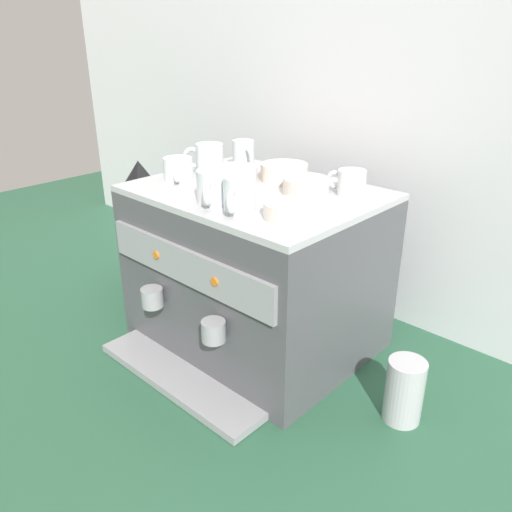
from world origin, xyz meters
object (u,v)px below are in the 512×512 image
espresso_machine (255,269)px  ceramic_cup_1 (213,187)px  ceramic_bowl_0 (284,172)px  ceramic_bowl_1 (306,186)px  ceramic_cup_2 (239,195)px  milk_pitcher (404,391)px  ceramic_cup_4 (350,182)px  coffee_grinder (144,222)px  ceramic_cup_3 (244,155)px  ceramic_bowl_3 (288,211)px  ceramic_bowl_2 (235,175)px  ceramic_cup_5 (208,159)px  ceramic_cup_0 (178,169)px

espresso_machine → ceramic_cup_1: (-0.00, -0.14, 0.26)m
ceramic_bowl_0 → ceramic_bowl_1: bearing=-26.6°
ceramic_cup_2 → milk_pitcher: size_ratio=0.70×
ceramic_cup_4 → coffee_grinder: (-0.74, -0.11, -0.26)m
ceramic_cup_3 → ceramic_bowl_3: ceramic_cup_3 is taller
ceramic_cup_1 → milk_pitcher: bearing=15.1°
ceramic_cup_2 → ceramic_bowl_2: 0.24m
milk_pitcher → ceramic_bowl_2: bearing=177.3°
espresso_machine → ceramic_cup_4: (0.20, 0.13, 0.25)m
ceramic_cup_3 → ceramic_cup_5: size_ratio=0.86×
ceramic_cup_2 → ceramic_cup_5: ceramic_cup_5 is taller
ceramic_bowl_0 → ceramic_bowl_1: (0.12, -0.06, -0.00)m
ceramic_cup_5 → ceramic_bowl_1: ceramic_cup_5 is taller
ceramic_cup_1 → ceramic_bowl_0: (-0.00, 0.26, -0.02)m
coffee_grinder → ceramic_cup_3: bearing=15.7°
ceramic_bowl_3 → milk_pitcher: ceramic_bowl_3 is taller
ceramic_bowl_0 → espresso_machine: bearing=-87.3°
milk_pitcher → ceramic_cup_0: bearing=-174.9°
ceramic_bowl_3 → coffee_grinder: size_ratio=0.25×
espresso_machine → ceramic_bowl_2: bearing=171.3°
ceramic_bowl_3 → coffee_grinder: ceramic_bowl_3 is taller
ceramic_bowl_0 → coffee_grinder: (-0.53, -0.10, -0.25)m
ceramic_cup_5 → ceramic_bowl_0: size_ratio=0.91×
ceramic_bowl_0 → coffee_grinder: size_ratio=0.30×
ceramic_cup_3 → ceramic_cup_5: (-0.04, -0.10, 0.00)m
ceramic_cup_4 → ceramic_bowl_1: ceramic_cup_4 is taller
espresso_machine → ceramic_bowl_0: (-0.01, 0.12, 0.24)m
ceramic_cup_1 → ceramic_cup_5: ceramic_cup_5 is taller
ceramic_cup_1 → ceramic_cup_4: size_ratio=1.11×
ceramic_bowl_0 → ceramic_bowl_1: 0.14m
ceramic_cup_3 → ceramic_cup_4: ceramic_cup_3 is taller
espresso_machine → ceramic_cup_0: 0.34m
espresso_machine → ceramic_cup_4: 0.35m
ceramic_bowl_2 → ceramic_cup_5: bearing=174.5°
ceramic_cup_5 → ceramic_bowl_3: ceramic_cup_5 is taller
ceramic_cup_4 → milk_pitcher: ceramic_cup_4 is taller
espresso_machine → ceramic_cup_5: (-0.20, 0.02, 0.27)m
ceramic_cup_5 → ceramic_cup_2: bearing=-30.4°
ceramic_cup_0 → ceramic_cup_4: ceramic_cup_4 is taller
ceramic_bowl_1 → ceramic_bowl_3: size_ratio=1.08×
ceramic_bowl_1 → coffee_grinder: (-0.66, -0.04, -0.25)m
ceramic_cup_0 → ceramic_bowl_2: bearing=34.2°
ceramic_cup_0 → ceramic_bowl_3: bearing=-4.2°
coffee_grinder → ceramic_cup_1: bearing=-16.6°
ceramic_cup_1 → milk_pitcher: 0.64m
espresso_machine → ceramic_bowl_1: size_ratio=5.30×
ceramic_bowl_1 → ceramic_cup_0: bearing=-157.9°
ceramic_cup_3 → coffee_grinder: bearing=-164.3°
espresso_machine → ceramic_cup_2: ceramic_cup_2 is taller
ceramic_cup_2 → ceramic_bowl_3: ceramic_cup_2 is taller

